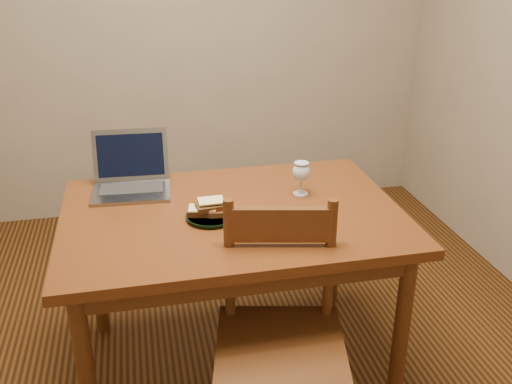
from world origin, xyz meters
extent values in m
cube|color=black|center=(0.00, 0.00, -0.01)|extent=(3.20, 3.20, 0.02)
cube|color=gray|center=(0.00, 1.61, 1.30)|extent=(3.20, 0.02, 2.60)
cube|color=gray|center=(0.00, -1.61, 1.30)|extent=(3.20, 0.02, 2.60)
cube|color=#42200B|center=(0.02, -0.08, 0.72)|extent=(1.30, 0.90, 0.04)
cylinder|color=#45200E|center=(-0.55, -0.45, 0.35)|extent=(0.06, 0.06, 0.70)
cylinder|color=#45200E|center=(0.59, -0.45, 0.35)|extent=(0.06, 0.06, 0.70)
cylinder|color=#45200E|center=(-0.55, 0.29, 0.35)|extent=(0.06, 0.06, 0.70)
cylinder|color=#45200E|center=(0.59, 0.29, 0.35)|extent=(0.06, 0.06, 0.70)
cube|color=#45200E|center=(0.09, -0.53, 0.44)|extent=(0.51, 0.49, 0.04)
cube|color=#45200E|center=(0.13, -0.37, 0.82)|extent=(0.35, 0.10, 0.12)
cylinder|color=black|center=(-0.07, -0.12, 0.75)|extent=(0.19, 0.19, 0.02)
cube|color=slate|center=(-0.36, 0.17, 0.75)|extent=(0.33, 0.24, 0.01)
cube|color=slate|center=(-0.35, 0.32, 0.86)|extent=(0.32, 0.09, 0.22)
cube|color=black|center=(-0.35, 0.32, 0.86)|extent=(0.28, 0.07, 0.17)
camera|label=1|loc=(-0.32, -2.03, 1.70)|focal=40.00mm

